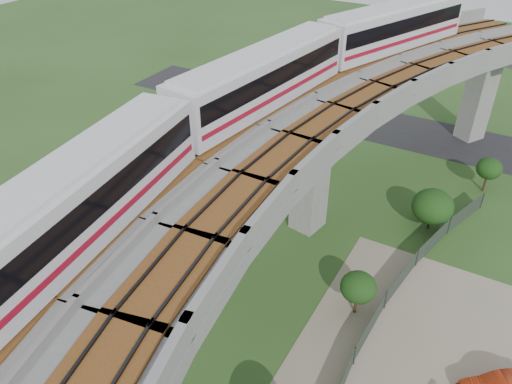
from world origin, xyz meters
TOP-DOWN VIEW (x-y plane):
  - ground at (0.00, 0.00)m, footprint 160.00×160.00m
  - asphalt_road at (0.00, 30.00)m, footprint 60.00×8.00m
  - viaduct at (3.84, 0.00)m, footprint 19.58×73.98m
  - metro_train at (0.35, -0.77)m, footprint 11.08×61.34m
  - fence at (9.75, 0.00)m, footprint 3.87×38.73m
  - tree_0 at (12.00, 22.15)m, footprint 2.10×2.10m
  - tree_1 at (9.14, 14.57)m, footprint 3.08×3.08m
  - tree_2 at (7.20, 3.73)m, footprint 2.21×2.21m

SIDE VIEW (x-z plane):
  - ground at x=0.00m, z-range 0.00..0.00m
  - asphalt_road at x=0.00m, z-range 0.00..0.03m
  - fence at x=9.75m, z-range 0.00..1.50m
  - tree_1 at x=9.14m, z-range 0.37..3.72m
  - tree_2 at x=7.20m, z-range 0.60..3.69m
  - tree_0 at x=12.00m, z-range 0.65..3.75m
  - viaduct at x=3.84m, z-range 3.35..14.75m
  - metro_train at x=0.35m, z-range 10.49..14.13m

